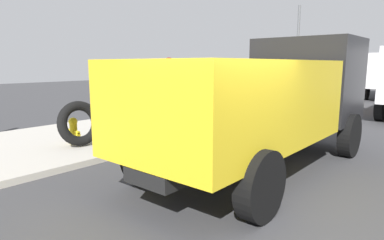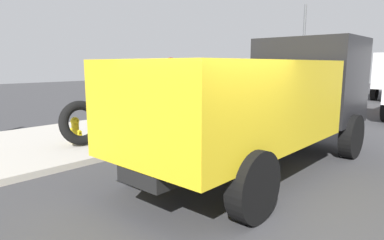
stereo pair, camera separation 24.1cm
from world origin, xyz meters
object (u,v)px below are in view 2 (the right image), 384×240
Objects in this scene: loose_tire at (81,123)px; dump_truck_yellow at (266,97)px; fire_hydrant at (75,129)px; street_light_pole at (303,57)px; stop_sign at (171,81)px.

dump_truck_yellow reaches higher than loose_tire.
street_light_pole is (11.56, -1.26, 2.11)m from fire_hydrant.
loose_tire is at bearing 165.32° from stop_sign.
dump_truck_yellow reaches higher than stop_sign.
stop_sign is 8.92m from street_light_pole.
dump_truck_yellow reaches higher than fire_hydrant.
fire_hydrant is 0.11× the size of dump_truck_yellow.
stop_sign is 3.75m from dump_truck_yellow.
fire_hydrant is 3.14m from stop_sign.
dump_truck_yellow is 10.16m from street_light_pole.
street_light_pole reaches higher than loose_tire.
loose_tire is at bearing -90.50° from fire_hydrant.
loose_tire is (-0.00, -0.33, 0.22)m from fire_hydrant.
stop_sign reaches higher than fire_hydrant.
stop_sign is at bearing 80.45° from dump_truck_yellow.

